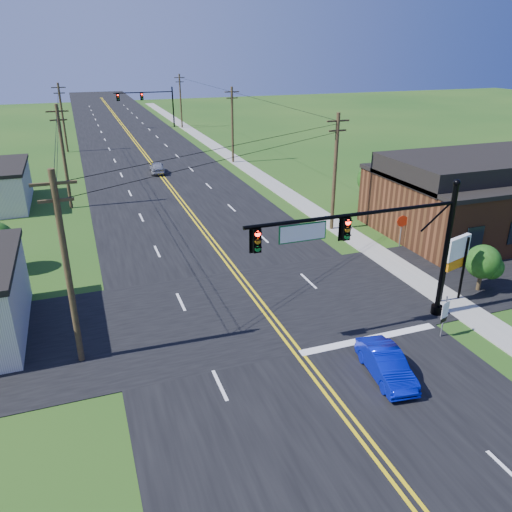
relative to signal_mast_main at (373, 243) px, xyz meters
name	(u,v)px	position (x,y,z in m)	size (l,w,h in m)	color
ground	(377,463)	(-4.34, -8.00, -4.75)	(260.00, 260.00, 0.00)	#1C4413
road_main	(152,165)	(-4.34, 42.00, -4.73)	(16.00, 220.00, 0.04)	black
road_cross	(259,307)	(-4.34, 4.00, -4.73)	(70.00, 10.00, 0.04)	black
sidewalk	(261,176)	(6.16, 32.00, -4.71)	(2.00, 160.00, 0.08)	gray
signal_mast_main	(373,243)	(0.00, 0.00, 0.00)	(11.30, 0.60, 7.48)	black
signal_mast_far	(148,101)	(0.10, 72.00, -0.20)	(10.98, 0.60, 7.48)	black
brick_building	(476,202)	(15.66, 10.00, -2.40)	(14.20, 11.20, 4.70)	#5C301A
utility_pole_left_a	(67,268)	(-13.84, 2.00, -0.03)	(1.80, 0.28, 9.00)	#342618
utility_pole_left_b	(64,155)	(-13.84, 27.00, -0.03)	(1.80, 0.28, 9.00)	#342618
utility_pole_left_c	(63,117)	(-13.84, 54.00, -0.03)	(1.80, 0.28, 9.00)	#342618
utility_pole_right_a	(335,171)	(5.46, 14.00, -0.03)	(1.80, 0.28, 9.00)	#342618
utility_pole_right_b	(232,124)	(5.46, 40.00, -0.03)	(1.80, 0.28, 9.00)	#342618
utility_pole_right_c	(181,100)	(5.46, 70.00, -0.03)	(1.80, 0.28, 9.00)	#342618
tree_right_back	(374,179)	(11.66, 18.00, -2.15)	(3.00, 3.00, 4.10)	#342618
shrub_corner	(483,262)	(8.66, 1.50, -2.90)	(2.00, 2.00, 2.86)	#342618
blue_car	(386,365)	(-1.33, -3.87, -4.12)	(1.34, 3.85, 1.27)	#0815B2
distant_car	(157,168)	(-4.37, 37.50, -4.10)	(1.53, 3.80, 1.29)	#A0A1A5
route_sign	(445,314)	(3.16, -2.02, -3.41)	(0.55, 0.21, 2.29)	slate
stop_sign	(402,224)	(8.33, 8.98, -3.01)	(0.85, 0.18, 2.41)	slate
pylon_sign	(457,255)	(6.16, 1.00, -1.90)	(1.89, 0.82, 3.90)	black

